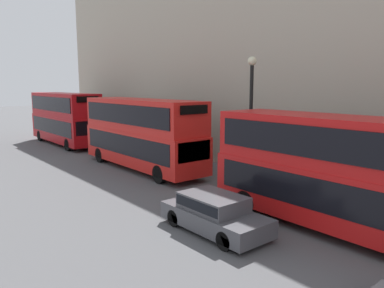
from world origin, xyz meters
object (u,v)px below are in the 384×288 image
at_px(bus_second_in_queue, 141,131).
at_px(car_hatchback, 214,212).
at_px(bus_leading, 355,172).
at_px(pedestrian, 196,157).
at_px(bus_third_in_queue, 65,116).

bearing_deg(bus_second_in_queue, car_hatchback, -108.13).
bearing_deg(bus_leading, car_hatchback, 135.36).
height_order(bus_leading, pedestrian, bus_leading).
xyz_separation_m(bus_second_in_queue, bus_third_in_queue, (0.00, 12.83, 0.08)).
relative_size(bus_second_in_queue, bus_third_in_queue, 1.02).
xyz_separation_m(bus_third_in_queue, car_hatchback, (-3.40, -23.22, -1.78)).
height_order(car_hatchback, pedestrian, pedestrian).
distance_m(bus_second_in_queue, bus_third_in_queue, 12.83).
relative_size(bus_second_in_queue, car_hatchback, 2.47).
xyz_separation_m(car_hatchback, pedestrian, (6.31, 8.53, -0.01)).
relative_size(bus_leading, bus_second_in_queue, 1.05).
xyz_separation_m(bus_second_in_queue, car_hatchback, (-3.40, -10.39, -1.70)).
xyz_separation_m(bus_leading, bus_third_in_queue, (0.00, 26.58, 0.20)).
distance_m(bus_second_in_queue, car_hatchback, 11.06).
bearing_deg(bus_leading, bus_second_in_queue, 90.00).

